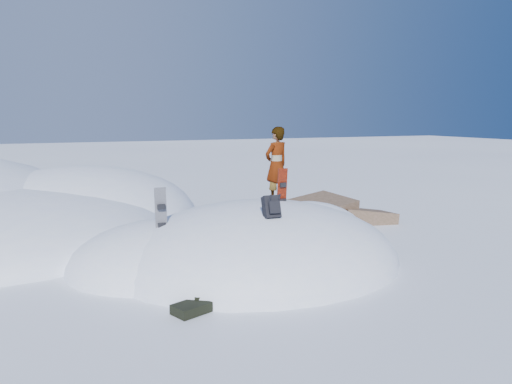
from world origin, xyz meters
name	(u,v)px	position (x,y,z in m)	size (l,w,h in m)	color
ground	(258,263)	(0.00, 0.00, 0.00)	(120.00, 120.00, 0.00)	white
snow_mound	(248,261)	(-0.17, 0.24, 0.00)	(8.00, 6.00, 3.00)	white
rock_outcrop	(326,225)	(3.72, 3.01, 0.01)	(4.68, 4.41, 1.68)	brown
snowboard_red	(282,195)	(0.70, 0.16, 1.62)	(0.25, 0.18, 1.33)	#A92309
snowboard_dark	(161,218)	(-2.31, 0.11, 1.28)	(0.26, 0.16, 1.40)	black
backpack	(272,207)	(-0.19, -1.14, 1.59)	(0.37, 0.46, 0.58)	black
gear_pile	(193,306)	(-2.31, -2.34, 0.11)	(0.87, 0.68, 0.23)	black
person	(276,165)	(0.99, 1.09, 2.25)	(0.73, 0.48, 2.00)	slate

